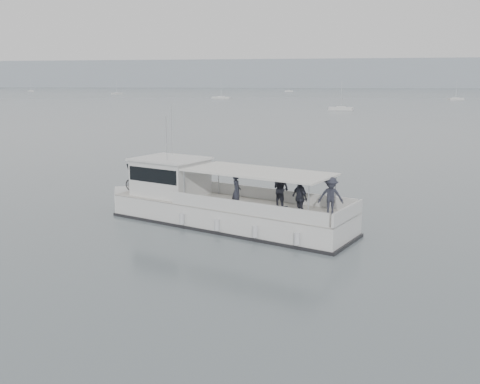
# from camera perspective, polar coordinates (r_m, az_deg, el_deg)

# --- Properties ---
(ground) EXTENTS (1400.00, 1400.00, 0.00)m
(ground) POSITION_cam_1_polar(r_m,az_deg,el_deg) (21.14, 12.80, -6.63)
(ground) COLOR #515C5F
(ground) RESTS_ON ground
(headland) EXTENTS (1400.00, 90.00, 28.00)m
(headland) POSITION_cam_1_polar(r_m,az_deg,el_deg) (580.12, 10.74, 12.27)
(headland) COLOR #939EA8
(headland) RESTS_ON ground
(tour_boat) EXTENTS (12.85, 7.42, 5.54)m
(tour_boat) POSITION_cam_1_polar(r_m,az_deg,el_deg) (25.25, -3.32, -1.20)
(tour_boat) COLOR silver
(tour_boat) RESTS_ON ground
(moored_fleet) EXTENTS (415.99, 294.08, 9.35)m
(moored_fleet) POSITION_cam_1_polar(r_m,az_deg,el_deg) (224.19, 6.57, 10.08)
(moored_fleet) COLOR silver
(moored_fleet) RESTS_ON ground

